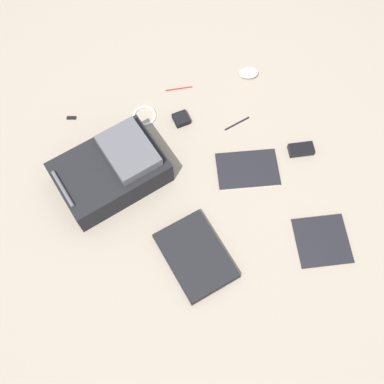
# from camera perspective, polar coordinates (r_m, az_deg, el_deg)

# --- Properties ---
(ground_plane) EXTENTS (3.87, 3.87, 0.00)m
(ground_plane) POSITION_cam_1_polar(r_m,az_deg,el_deg) (2.01, -0.73, 0.43)
(ground_plane) COLOR gray
(backpack) EXTENTS (0.43, 0.53, 0.19)m
(backpack) POSITION_cam_1_polar(r_m,az_deg,el_deg) (1.99, -10.01, 2.75)
(backpack) COLOR black
(backpack) RESTS_ON ground_plane
(laptop) EXTENTS (0.38, 0.31, 0.03)m
(laptop) POSITION_cam_1_polar(r_m,az_deg,el_deg) (1.89, 0.46, -8.02)
(laptop) COLOR black
(laptop) RESTS_ON ground_plane
(book_blue) EXTENTS (0.23, 0.30, 0.02)m
(book_blue) POSITION_cam_1_polar(r_m,az_deg,el_deg) (2.06, 7.01, 2.84)
(book_blue) COLOR silver
(book_blue) RESTS_ON ground_plane
(book_red) EXTENTS (0.25, 0.25, 0.01)m
(book_red) POSITION_cam_1_polar(r_m,az_deg,el_deg) (1.99, 16.07, -5.98)
(book_red) COLOR silver
(book_red) RESTS_ON ground_plane
(computer_mouse) EXTENTS (0.08, 0.11, 0.04)m
(computer_mouse) POSITION_cam_1_polar(r_m,az_deg,el_deg) (2.34, 7.16, 14.69)
(computer_mouse) COLOR silver
(computer_mouse) RESTS_ON ground_plane
(cable_coil) EXTENTS (0.11, 0.11, 0.01)m
(cable_coil) POSITION_cam_1_polar(r_m,az_deg,el_deg) (2.20, -6.05, 9.56)
(cable_coil) COLOR silver
(cable_coil) RESTS_ON ground_plane
(power_brick) EXTENTS (0.07, 0.12, 0.03)m
(power_brick) POSITION_cam_1_polar(r_m,az_deg,el_deg) (2.14, 13.60, 5.24)
(power_brick) COLOR black
(power_brick) RESTS_ON ground_plane
(pen_black) EXTENTS (0.02, 0.13, 0.01)m
(pen_black) POSITION_cam_1_polar(r_m,az_deg,el_deg) (2.29, -1.66, 12.95)
(pen_black) COLOR red
(pen_black) RESTS_ON ground_plane
(pen_blue) EXTENTS (0.05, 0.13, 0.01)m
(pen_blue) POSITION_cam_1_polar(r_m,az_deg,el_deg) (2.18, 5.71, 8.64)
(pen_blue) COLOR black
(pen_blue) RESTS_ON ground_plane
(earbud_pouch) EXTENTS (0.08, 0.08, 0.03)m
(earbud_pouch) POSITION_cam_1_polar(r_m,az_deg,el_deg) (2.17, -1.38, 9.21)
(earbud_pouch) COLOR black
(earbud_pouch) RESTS_ON ground_plane
(usb_stick) EXTENTS (0.03, 0.05, 0.01)m
(usb_stick) POSITION_cam_1_polar(r_m,az_deg,el_deg) (2.26, -14.98, 9.06)
(usb_stick) COLOR black
(usb_stick) RESTS_ON ground_plane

